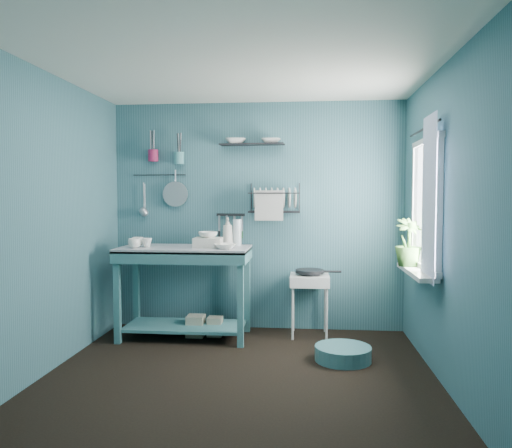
# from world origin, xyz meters

# --- Properties ---
(floor) EXTENTS (3.20, 3.20, 0.00)m
(floor) POSITION_xyz_m (0.00, 0.00, 0.00)
(floor) COLOR black
(floor) RESTS_ON ground
(ceiling) EXTENTS (3.20, 3.20, 0.00)m
(ceiling) POSITION_xyz_m (0.00, 0.00, 2.50)
(ceiling) COLOR silver
(ceiling) RESTS_ON ground
(wall_back) EXTENTS (3.20, 0.00, 3.20)m
(wall_back) POSITION_xyz_m (0.00, 1.50, 1.25)
(wall_back) COLOR #325D67
(wall_back) RESTS_ON ground
(wall_front) EXTENTS (3.20, 0.00, 3.20)m
(wall_front) POSITION_xyz_m (0.00, -1.50, 1.25)
(wall_front) COLOR #325D67
(wall_front) RESTS_ON ground
(wall_left) EXTENTS (0.00, 3.00, 3.00)m
(wall_left) POSITION_xyz_m (-1.60, 0.00, 1.25)
(wall_left) COLOR #325D67
(wall_left) RESTS_ON ground
(wall_right) EXTENTS (0.00, 3.00, 3.00)m
(wall_right) POSITION_xyz_m (1.60, 0.00, 1.25)
(wall_right) COLOR #325D67
(wall_right) RESTS_ON ground
(work_counter) EXTENTS (1.42, 0.84, 0.95)m
(work_counter) POSITION_xyz_m (-0.71, 1.04, 0.47)
(work_counter) COLOR #387176
(work_counter) RESTS_ON floor
(mug_left) EXTENTS (0.12, 0.12, 0.10)m
(mug_left) POSITION_xyz_m (-1.19, 0.88, 1.00)
(mug_left) COLOR white
(mug_left) RESTS_ON work_counter
(mug_mid) EXTENTS (0.14, 0.14, 0.09)m
(mug_mid) POSITION_xyz_m (-1.09, 0.98, 0.99)
(mug_mid) COLOR white
(mug_mid) RESTS_ON work_counter
(mug_right) EXTENTS (0.17, 0.17, 0.10)m
(mug_right) POSITION_xyz_m (-1.21, 1.04, 1.00)
(mug_right) COLOR white
(mug_right) RESTS_ON work_counter
(wash_tub) EXTENTS (0.28, 0.22, 0.10)m
(wash_tub) POSITION_xyz_m (-0.46, 1.02, 1.00)
(wash_tub) COLOR beige
(wash_tub) RESTS_ON work_counter
(tub_bowl) EXTENTS (0.20, 0.19, 0.06)m
(tub_bowl) POSITION_xyz_m (-0.46, 1.02, 1.08)
(tub_bowl) COLOR white
(tub_bowl) RESTS_ON wash_tub
(soap_bottle) EXTENTS (0.11, 0.12, 0.30)m
(soap_bottle) POSITION_xyz_m (-0.29, 1.24, 1.10)
(soap_bottle) COLOR beige
(soap_bottle) RESTS_ON work_counter
(water_bottle) EXTENTS (0.09, 0.09, 0.28)m
(water_bottle) POSITION_xyz_m (-0.19, 1.26, 1.09)
(water_bottle) COLOR silver
(water_bottle) RESTS_ON work_counter
(counter_bowl) EXTENTS (0.22, 0.22, 0.05)m
(counter_bowl) POSITION_xyz_m (-0.26, 0.89, 0.97)
(counter_bowl) COLOR white
(counter_bowl) RESTS_ON work_counter
(hotplate_stand) EXTENTS (0.47, 0.47, 0.65)m
(hotplate_stand) POSITION_xyz_m (0.58, 1.23, 0.32)
(hotplate_stand) COLOR silver
(hotplate_stand) RESTS_ON floor
(frying_pan) EXTENTS (0.30, 0.30, 0.03)m
(frying_pan) POSITION_xyz_m (0.58, 1.23, 0.69)
(frying_pan) COLOR black
(frying_pan) RESTS_ON hotplate_stand
(knife_strip) EXTENTS (0.32, 0.05, 0.03)m
(knife_strip) POSITION_xyz_m (-0.29, 1.47, 1.27)
(knife_strip) COLOR black
(knife_strip) RESTS_ON wall_back
(dish_rack) EXTENTS (0.56, 0.25, 0.32)m
(dish_rack) POSITION_xyz_m (0.20, 1.37, 1.45)
(dish_rack) COLOR black
(dish_rack) RESTS_ON wall_back
(upper_shelf) EXTENTS (0.71, 0.23, 0.01)m
(upper_shelf) POSITION_xyz_m (-0.05, 1.40, 2.03)
(upper_shelf) COLOR black
(upper_shelf) RESTS_ON wall_back
(shelf_bowl_left) EXTENTS (0.26, 0.26, 0.06)m
(shelf_bowl_left) POSITION_xyz_m (-0.23, 1.40, 2.09)
(shelf_bowl_left) COLOR white
(shelf_bowl_left) RESTS_ON upper_shelf
(shelf_bowl_right) EXTENTS (0.21, 0.21, 0.05)m
(shelf_bowl_right) POSITION_xyz_m (0.16, 1.40, 2.05)
(shelf_bowl_right) COLOR white
(shelf_bowl_right) RESTS_ON upper_shelf
(utensil_cup_magenta) EXTENTS (0.11, 0.11, 0.13)m
(utensil_cup_magenta) POSITION_xyz_m (-1.15, 1.42, 1.92)
(utensil_cup_magenta) COLOR #961B46
(utensil_cup_magenta) RESTS_ON wall_back
(utensil_cup_teal) EXTENTS (0.11, 0.11, 0.13)m
(utensil_cup_teal) POSITION_xyz_m (-0.86, 1.42, 1.89)
(utensil_cup_teal) COLOR teal
(utensil_cup_teal) RESTS_ON wall_back
(colander) EXTENTS (0.28, 0.03, 0.28)m
(colander) POSITION_xyz_m (-0.91, 1.45, 1.50)
(colander) COLOR #A6A8AE
(colander) RESTS_ON wall_back
(ladle_outer) EXTENTS (0.01, 0.01, 0.30)m
(ladle_outer) POSITION_xyz_m (-1.28, 1.46, 1.47)
(ladle_outer) COLOR #A6A8AE
(ladle_outer) RESTS_ON wall_back
(ladle_inner) EXTENTS (0.01, 0.01, 0.30)m
(ladle_inner) POSITION_xyz_m (-1.27, 1.46, 1.46)
(ladle_inner) COLOR #A6A8AE
(ladle_inner) RESTS_ON wall_back
(hook_rail) EXTENTS (0.60, 0.01, 0.01)m
(hook_rail) POSITION_xyz_m (-1.10, 1.47, 1.71)
(hook_rail) COLOR black
(hook_rail) RESTS_ON wall_back
(window_glass) EXTENTS (0.00, 1.10, 1.10)m
(window_glass) POSITION_xyz_m (1.59, 0.45, 1.40)
(window_glass) COLOR white
(window_glass) RESTS_ON wall_right
(windowsill) EXTENTS (0.16, 0.95, 0.04)m
(windowsill) POSITION_xyz_m (1.50, 0.45, 0.81)
(windowsill) COLOR silver
(windowsill) RESTS_ON wall_right
(curtain) EXTENTS (0.00, 1.35, 1.35)m
(curtain) POSITION_xyz_m (1.52, 0.15, 1.45)
(curtain) COLOR white
(curtain) RESTS_ON wall_right
(curtain_rod) EXTENTS (0.02, 1.05, 0.02)m
(curtain_rod) POSITION_xyz_m (1.54, 0.45, 2.05)
(curtain_rod) COLOR black
(curtain_rod) RESTS_ON wall_right
(potted_plant) EXTENTS (0.32, 0.32, 0.44)m
(potted_plant) POSITION_xyz_m (1.47, 0.68, 1.05)
(potted_plant) COLOR #396829
(potted_plant) RESTS_ON windowsill
(storage_tin_large) EXTENTS (0.18, 0.18, 0.22)m
(storage_tin_large) POSITION_xyz_m (-0.61, 1.09, 0.11)
(storage_tin_large) COLOR gray
(storage_tin_large) RESTS_ON floor
(storage_tin_small) EXTENTS (0.15, 0.15, 0.20)m
(storage_tin_small) POSITION_xyz_m (-0.41, 1.12, 0.10)
(storage_tin_small) COLOR gray
(storage_tin_small) RESTS_ON floor
(floor_basin) EXTENTS (0.50, 0.50, 0.13)m
(floor_basin) POSITION_xyz_m (0.87, 0.45, 0.07)
(floor_basin) COLOR #40777D
(floor_basin) RESTS_ON floor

